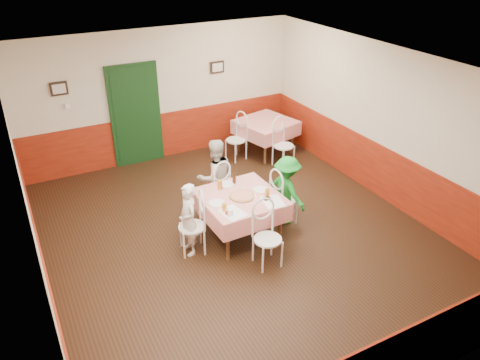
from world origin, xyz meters
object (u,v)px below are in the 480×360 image
second_table (266,137)px  glass_a (224,207)px  chair_near (268,239)px  glass_b (267,192)px  chair_second_a (236,140)px  pizza (242,196)px  chair_right (284,200)px  glass_c (220,185)px  beer_bottle (234,178)px  wallet (267,198)px  chair_second_b (284,146)px  main_table (240,216)px  chair_far (217,190)px  chair_left (192,227)px  diner_far (215,177)px  diner_right (287,190)px  diner_left (188,220)px

second_table → glass_a: 3.84m
chair_near → glass_b: bearing=62.9°
chair_near → chair_second_a: 3.71m
chair_near → pizza: 0.88m
second_table → chair_right: chair_right is taller
chair_right → glass_c: (-1.03, 0.35, 0.38)m
beer_bottle → wallet: beer_bottle is taller
chair_near → chair_second_b: bearing=55.9°
main_table → glass_c: glass_c is taller
chair_far → chair_left: bearing=33.9°
wallet → diner_far: 1.23m
pizza → diner_right: bearing=3.1°
chair_near → chair_second_b: (2.03, 2.74, 0.00)m
second_table → pizza: size_ratio=2.78×
second_table → glass_b: glass_b is taller
chair_left → wallet: chair_left is taller
glass_b → beer_bottle: beer_bottle is taller
wallet → diner_left: (-1.23, 0.26, -0.17)m
chair_left → chair_near: bearing=58.7°
chair_right → diner_left: diner_left is taller
second_table → glass_c: size_ratio=7.64×
glass_c → main_table: bearing=-64.2°
diner_right → chair_right: bearing=80.6°
second_table → wallet: size_ratio=10.18×
chair_second_b → pizza: 2.80m
wallet → diner_right: diner_right is taller
diner_far → diner_right: diner_far is taller
chair_near → diner_right: bearing=46.9°
chair_right → chair_second_a: bearing=-14.5°
chair_second_b → diner_right: diner_right is taller
chair_right → chair_far: bearing=41.3°
second_table → chair_second_a: size_ratio=1.24×
second_table → chair_near: bearing=-120.1°
chair_far → diner_left: bearing=32.2°
second_table → chair_right: (-1.19, -2.62, 0.08)m
glass_b → diner_far: diner_far is taller
main_table → diner_left: size_ratio=1.02×
chair_far → glass_b: size_ratio=7.17×
glass_b → diner_left: 1.32m
chair_far → diner_left: (-0.88, -0.87, 0.15)m
wallet → beer_bottle: bearing=106.0°
wallet → diner_left: 1.27m
chair_far → pizza: bearing=80.4°
second_table → glass_c: (-2.22, -2.27, 0.46)m
main_table → second_table: bearing=52.3°
glass_c → wallet: size_ratio=1.33×
chair_second_a → glass_c: size_ratio=6.14×
chair_left → pizza: size_ratio=2.24×
beer_bottle → wallet: (0.22, -0.70, -0.10)m
chair_left → diner_right: bearing=103.7°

